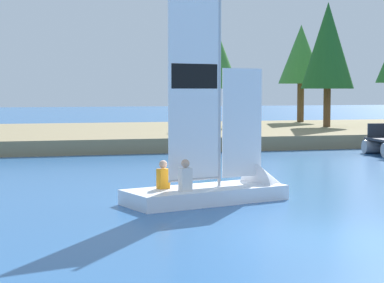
{
  "coord_description": "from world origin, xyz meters",
  "views": [
    {
      "loc": [
        -6.32,
        -11.66,
        2.8
      ],
      "look_at": [
        -0.75,
        9.1,
        1.2
      ],
      "focal_mm": 66.08,
      "sensor_mm": 36.0,
      "label": 1
    }
  ],
  "objects_px": {
    "shoreline_tree_midleft": "(328,46)",
    "shoreline_tree_left": "(214,56)",
    "shoreline_tree_centre": "(301,55)",
    "sailboat": "(233,183)"
  },
  "relations": [
    {
      "from": "shoreline_tree_midleft",
      "to": "shoreline_tree_left",
      "type": "bearing_deg",
      "value": 164.72
    },
    {
      "from": "shoreline_tree_left",
      "to": "shoreline_tree_midleft",
      "type": "bearing_deg",
      "value": -15.28
    },
    {
      "from": "shoreline_tree_left",
      "to": "shoreline_tree_centre",
      "type": "height_order",
      "value": "shoreline_tree_centre"
    },
    {
      "from": "shoreline_tree_left",
      "to": "sailboat",
      "type": "height_order",
      "value": "shoreline_tree_left"
    },
    {
      "from": "shoreline_tree_centre",
      "to": "sailboat",
      "type": "relative_size",
      "value": 0.99
    },
    {
      "from": "shoreline_tree_left",
      "to": "sailboat",
      "type": "distance_m",
      "value": 22.72
    },
    {
      "from": "shoreline_tree_centre",
      "to": "sailboat",
      "type": "bearing_deg",
      "value": -117.09
    },
    {
      "from": "shoreline_tree_left",
      "to": "shoreline_tree_midleft",
      "type": "height_order",
      "value": "shoreline_tree_midleft"
    },
    {
      "from": "shoreline_tree_midleft",
      "to": "sailboat",
      "type": "distance_m",
      "value": 23.75
    },
    {
      "from": "shoreline_tree_left",
      "to": "shoreline_tree_centre",
      "type": "xyz_separation_m",
      "value": [
        7.13,
        4.2,
        0.37
      ]
    }
  ]
}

